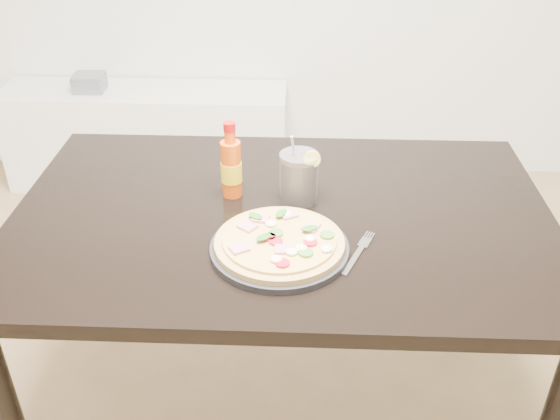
{
  "coord_description": "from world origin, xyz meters",
  "views": [
    {
      "loc": [
        -0.01,
        -0.79,
        1.61
      ],
      "look_at": [
        -0.06,
        0.46,
        0.83
      ],
      "focal_mm": 40.0,
      "sensor_mm": 36.0,
      "label": 1
    }
  ],
  "objects_px": {
    "pizza": "(280,241)",
    "cola_cup": "(299,178)",
    "fork": "(359,252)",
    "hot_sauce_bottle": "(231,167)",
    "plate": "(279,248)",
    "media_console": "(148,137)",
    "dining_table": "(282,238)"
  },
  "relations": [
    {
      "from": "plate",
      "to": "media_console",
      "type": "xyz_separation_m",
      "value": [
        -0.74,
        1.66,
        -0.51
      ]
    },
    {
      "from": "cola_cup",
      "to": "fork",
      "type": "height_order",
      "value": "cola_cup"
    },
    {
      "from": "cola_cup",
      "to": "fork",
      "type": "bearing_deg",
      "value": -58.56
    },
    {
      "from": "dining_table",
      "to": "fork",
      "type": "bearing_deg",
      "value": -42.6
    },
    {
      "from": "dining_table",
      "to": "cola_cup",
      "type": "relative_size",
      "value": 7.28
    },
    {
      "from": "cola_cup",
      "to": "media_console",
      "type": "height_order",
      "value": "cola_cup"
    },
    {
      "from": "hot_sauce_bottle",
      "to": "fork",
      "type": "xyz_separation_m",
      "value": [
        0.33,
        -0.26,
        -0.08
      ]
    },
    {
      "from": "pizza",
      "to": "media_console",
      "type": "bearing_deg",
      "value": 114.08
    },
    {
      "from": "plate",
      "to": "fork",
      "type": "distance_m",
      "value": 0.19
    },
    {
      "from": "dining_table",
      "to": "cola_cup",
      "type": "bearing_deg",
      "value": 58.09
    },
    {
      "from": "pizza",
      "to": "media_console",
      "type": "distance_m",
      "value": 1.89
    },
    {
      "from": "dining_table",
      "to": "hot_sauce_bottle",
      "type": "relative_size",
      "value": 6.6
    },
    {
      "from": "cola_cup",
      "to": "pizza",
      "type": "bearing_deg",
      "value": -99.18
    },
    {
      "from": "media_console",
      "to": "dining_table",
      "type": "bearing_deg",
      "value": -63.55
    },
    {
      "from": "fork",
      "to": "media_console",
      "type": "relative_size",
      "value": 0.13
    },
    {
      "from": "pizza",
      "to": "cola_cup",
      "type": "bearing_deg",
      "value": 80.82
    },
    {
      "from": "hot_sauce_bottle",
      "to": "media_console",
      "type": "distance_m",
      "value": 1.64
    },
    {
      "from": "plate",
      "to": "fork",
      "type": "bearing_deg",
      "value": 0.51
    },
    {
      "from": "dining_table",
      "to": "pizza",
      "type": "xyz_separation_m",
      "value": [
        0.0,
        -0.17,
        0.11
      ]
    },
    {
      "from": "pizza",
      "to": "cola_cup",
      "type": "relative_size",
      "value": 1.59
    },
    {
      "from": "hot_sauce_bottle",
      "to": "media_console",
      "type": "relative_size",
      "value": 0.15
    },
    {
      "from": "pizza",
      "to": "fork",
      "type": "bearing_deg",
      "value": 0.4
    },
    {
      "from": "pizza",
      "to": "hot_sauce_bottle",
      "type": "relative_size",
      "value": 1.44
    },
    {
      "from": "pizza",
      "to": "fork",
      "type": "relative_size",
      "value": 1.7
    },
    {
      "from": "cola_cup",
      "to": "media_console",
      "type": "xyz_separation_m",
      "value": [
        -0.78,
        1.42,
        -0.56
      ]
    },
    {
      "from": "pizza",
      "to": "media_console",
      "type": "relative_size",
      "value": 0.22
    },
    {
      "from": "plate",
      "to": "fork",
      "type": "relative_size",
      "value": 1.82
    },
    {
      "from": "cola_cup",
      "to": "fork",
      "type": "distance_m",
      "value": 0.29
    },
    {
      "from": "hot_sauce_bottle",
      "to": "cola_cup",
      "type": "bearing_deg",
      "value": -5.07
    },
    {
      "from": "pizza",
      "to": "fork",
      "type": "distance_m",
      "value": 0.19
    },
    {
      "from": "dining_table",
      "to": "media_console",
      "type": "distance_m",
      "value": 1.71
    },
    {
      "from": "plate",
      "to": "media_console",
      "type": "height_order",
      "value": "plate"
    }
  ]
}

